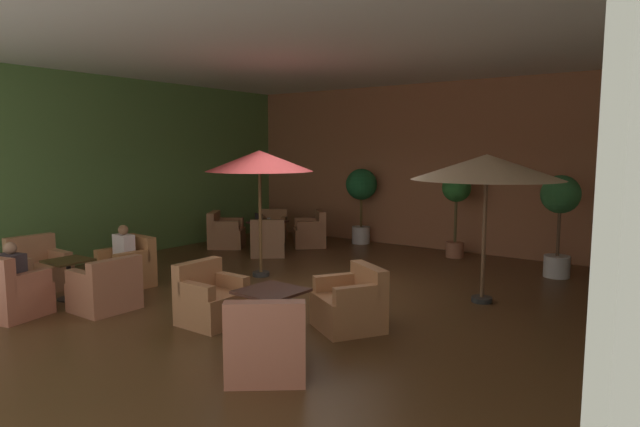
{
  "coord_description": "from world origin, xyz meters",
  "views": [
    {
      "loc": [
        5.34,
        -6.94,
        2.39
      ],
      "look_at": [
        0.0,
        0.51,
        1.28
      ],
      "focal_mm": 30.25,
      "sensor_mm": 36.0,
      "label": 1
    }
  ],
  "objects_px": {
    "armchair_front_left_south": "(225,234)",
    "armchair_front_right_east": "(351,305)",
    "armchair_front_left_east": "(273,229)",
    "iced_drink_cup": "(269,220)",
    "armchair_mid_center_south": "(10,294)",
    "potted_tree_mid_left": "(456,199)",
    "cafe_table_front_right": "(271,302)",
    "open_laptop": "(261,219)",
    "armchair_mid_center_west": "(106,290)",
    "potted_tree_left_corner": "(560,209)",
    "patron_blue_shirt": "(124,246)",
    "patio_umbrella_tall_red": "(487,168)",
    "patio_umbrella_center_beige": "(259,162)",
    "armchair_front_right_north": "(266,347)",
    "cafe_table_front_left": "(268,227)",
    "armchair_mid_center_east": "(38,270)",
    "cafe_table_mid_center": "(69,271)",
    "armchair_front_left_west": "(268,242)",
    "armchair_mid_center_north": "(127,268)",
    "potted_tree_mid_right": "(361,192)",
    "armchair_front_right_south": "(211,301)",
    "patron_by_window": "(11,267)"
  },
  "relations": [
    {
      "from": "armchair_front_left_west",
      "to": "cafe_table_front_right",
      "type": "bearing_deg",
      "value": -48.27
    },
    {
      "from": "armchair_mid_center_west",
      "to": "potted_tree_left_corner",
      "type": "xyz_separation_m",
      "value": [
        4.95,
        6.12,
        0.97
      ]
    },
    {
      "from": "patio_umbrella_center_beige",
      "to": "armchair_front_left_south",
      "type": "bearing_deg",
      "value": 147.5
    },
    {
      "from": "patio_umbrella_tall_red",
      "to": "iced_drink_cup",
      "type": "bearing_deg",
      "value": 165.6
    },
    {
      "from": "armchair_front_left_south",
      "to": "armchair_mid_center_south",
      "type": "distance_m",
      "value": 5.86
    },
    {
      "from": "armchair_front_left_east",
      "to": "open_laptop",
      "type": "bearing_deg",
      "value": -64.33
    },
    {
      "from": "armchair_front_left_east",
      "to": "open_laptop",
      "type": "relative_size",
      "value": 2.78
    },
    {
      "from": "armchair_front_left_west",
      "to": "patron_blue_shirt",
      "type": "bearing_deg",
      "value": -93.12
    },
    {
      "from": "cafe_table_front_right",
      "to": "armchair_front_right_east",
      "type": "distance_m",
      "value": 1.11
    },
    {
      "from": "potted_tree_mid_right",
      "to": "patio_umbrella_center_beige",
      "type": "bearing_deg",
      "value": -85.8
    },
    {
      "from": "cafe_table_front_left",
      "to": "armchair_mid_center_east",
      "type": "height_order",
      "value": "armchair_mid_center_east"
    },
    {
      "from": "armchair_front_left_south",
      "to": "armchair_front_right_east",
      "type": "bearing_deg",
      "value": -29.81
    },
    {
      "from": "cafe_table_front_right",
      "to": "cafe_table_mid_center",
      "type": "height_order",
      "value": "same"
    },
    {
      "from": "armchair_front_left_east",
      "to": "armchair_front_left_west",
      "type": "xyz_separation_m",
      "value": [
        1.27,
        -1.65,
        0.02
      ]
    },
    {
      "from": "patron_blue_shirt",
      "to": "open_laptop",
      "type": "xyz_separation_m",
      "value": [
        -0.61,
        4.17,
        -0.03
      ]
    },
    {
      "from": "armchair_front_right_east",
      "to": "patron_blue_shirt",
      "type": "height_order",
      "value": "patron_blue_shirt"
    },
    {
      "from": "potted_tree_mid_left",
      "to": "patio_umbrella_center_beige",
      "type": "bearing_deg",
      "value": -120.95
    },
    {
      "from": "armchair_mid_center_west",
      "to": "open_laptop",
      "type": "distance_m",
      "value": 5.38
    },
    {
      "from": "armchair_mid_center_south",
      "to": "potted_tree_mid_left",
      "type": "distance_m",
      "value": 8.56
    },
    {
      "from": "cafe_table_front_right",
      "to": "armchair_front_right_north",
      "type": "distance_m",
      "value": 1.12
    },
    {
      "from": "armchair_front_right_east",
      "to": "open_laptop",
      "type": "height_order",
      "value": "open_laptop"
    },
    {
      "from": "armchair_front_left_east",
      "to": "potted_tree_left_corner",
      "type": "bearing_deg",
      "value": 0.02
    },
    {
      "from": "potted_tree_left_corner",
      "to": "patron_blue_shirt",
      "type": "relative_size",
      "value": 2.95
    },
    {
      "from": "armchair_mid_center_west",
      "to": "potted_tree_mid_left",
      "type": "relative_size",
      "value": 0.44
    },
    {
      "from": "armchair_mid_center_east",
      "to": "potted_tree_mid_right",
      "type": "bearing_deg",
      "value": 73.1
    },
    {
      "from": "armchair_front_left_west",
      "to": "patron_blue_shirt",
      "type": "height_order",
      "value": "patron_blue_shirt"
    },
    {
      "from": "armchair_front_left_west",
      "to": "potted_tree_left_corner",
      "type": "height_order",
      "value": "potted_tree_left_corner"
    },
    {
      "from": "armchair_front_right_east",
      "to": "armchair_mid_center_south",
      "type": "xyz_separation_m",
      "value": [
        -4.18,
        -2.41,
        0.02
      ]
    },
    {
      "from": "armchair_front_right_north",
      "to": "cafe_table_front_right",
      "type": "bearing_deg",
      "value": 128.04
    },
    {
      "from": "patron_blue_shirt",
      "to": "armchair_mid_center_west",
      "type": "bearing_deg",
      "value": -45.85
    },
    {
      "from": "armchair_front_right_east",
      "to": "armchair_front_right_north",
      "type": "bearing_deg",
      "value": -86.83
    },
    {
      "from": "cafe_table_front_right",
      "to": "open_laptop",
      "type": "xyz_separation_m",
      "value": [
        -4.35,
        4.65,
        0.2
      ]
    },
    {
      "from": "armchair_mid_center_west",
      "to": "patron_blue_shirt",
      "type": "xyz_separation_m",
      "value": [
        -0.94,
        0.97,
        0.41
      ]
    },
    {
      "from": "patio_umbrella_tall_red",
      "to": "patio_umbrella_center_beige",
      "type": "distance_m",
      "value": 4.03
    },
    {
      "from": "armchair_front_left_east",
      "to": "iced_drink_cup",
      "type": "height_order",
      "value": "armchair_front_left_east"
    },
    {
      "from": "patron_blue_shirt",
      "to": "patron_by_window",
      "type": "bearing_deg",
      "value": -85.84
    },
    {
      "from": "armchair_front_right_north",
      "to": "potted_tree_mid_right",
      "type": "relative_size",
      "value": 0.59
    },
    {
      "from": "armchair_front_right_south",
      "to": "patio_umbrella_center_beige",
      "type": "distance_m",
      "value": 3.32
    },
    {
      "from": "potted_tree_left_corner",
      "to": "armchair_front_right_north",
      "type": "bearing_deg",
      "value": -102.71
    },
    {
      "from": "armchair_front_left_south",
      "to": "armchair_mid_center_west",
      "type": "bearing_deg",
      "value": -63.91
    },
    {
      "from": "armchair_front_left_south",
      "to": "armchair_front_right_east",
      "type": "relative_size",
      "value": 0.99
    },
    {
      "from": "armchair_front_right_east",
      "to": "potted_tree_mid_left",
      "type": "relative_size",
      "value": 0.59
    },
    {
      "from": "armchair_mid_center_west",
      "to": "patron_blue_shirt",
      "type": "bearing_deg",
      "value": 134.15
    },
    {
      "from": "armchair_front_left_west",
      "to": "armchair_front_right_east",
      "type": "relative_size",
      "value": 0.94
    },
    {
      "from": "cafe_table_front_right",
      "to": "armchair_mid_center_east",
      "type": "relative_size",
      "value": 0.85
    },
    {
      "from": "armchair_front_right_east",
      "to": "armchair_mid_center_south",
      "type": "relative_size",
      "value": 1.19
    },
    {
      "from": "armchair_mid_center_east",
      "to": "armchair_front_right_south",
      "type": "bearing_deg",
      "value": 7.12
    },
    {
      "from": "cafe_table_front_right",
      "to": "armchair_mid_center_north",
      "type": "xyz_separation_m",
      "value": [
        -3.74,
        0.52,
        -0.17
      ]
    },
    {
      "from": "armchair_front_left_west",
      "to": "armchair_mid_center_north",
      "type": "relative_size",
      "value": 1.19
    },
    {
      "from": "armchair_front_right_south",
      "to": "patron_by_window",
      "type": "bearing_deg",
      "value": -150.09
    }
  ]
}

